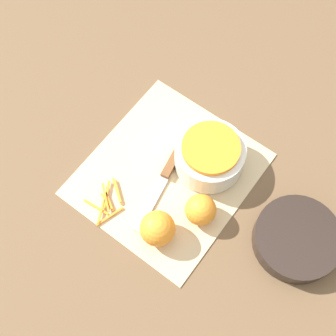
% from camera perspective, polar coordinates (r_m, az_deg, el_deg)
% --- Properties ---
extents(ground_plane, '(4.00, 4.00, 0.00)m').
position_cam_1_polar(ground_plane, '(1.13, -0.00, -0.75)').
color(ground_plane, brown).
extents(cutting_board, '(0.40, 0.37, 0.01)m').
position_cam_1_polar(cutting_board, '(1.12, -0.00, -0.69)').
color(cutting_board, '#CCB284').
rests_on(cutting_board, ground_plane).
extents(bowl_speckled, '(0.16, 0.16, 0.09)m').
position_cam_1_polar(bowl_speckled, '(1.10, 5.10, 1.59)').
color(bowl_speckled, silver).
rests_on(bowl_speckled, cutting_board).
extents(bowl_dark, '(0.19, 0.19, 0.05)m').
position_cam_1_polar(bowl_dark, '(1.09, 15.42, -8.34)').
color(bowl_dark, black).
rests_on(bowl_dark, ground_plane).
extents(knife, '(0.23, 0.06, 0.02)m').
position_cam_1_polar(knife, '(1.11, -0.17, -0.60)').
color(knife, brown).
rests_on(knife, cutting_board).
extents(orange_left, '(0.08, 0.08, 0.08)m').
position_cam_1_polar(orange_left, '(1.03, -1.29, -7.38)').
color(orange_left, orange).
rests_on(orange_left, cutting_board).
extents(orange_right, '(0.07, 0.07, 0.07)m').
position_cam_1_polar(orange_right, '(1.05, 3.99, -5.09)').
color(orange_right, orange).
rests_on(orange_right, cutting_board).
extents(peel_pile, '(0.12, 0.09, 0.01)m').
position_cam_1_polar(peel_pile, '(1.10, -7.35, -4.02)').
color(peel_pile, orange).
rests_on(peel_pile, cutting_board).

